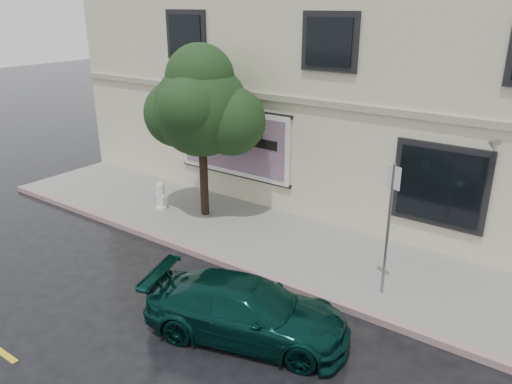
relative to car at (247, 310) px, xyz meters
The scene contains 9 objects.
ground 1.48m from the car, 162.66° to the left, with size 90.00×90.00×0.00m, color black.
sidewalk 3.91m from the car, 109.59° to the left, with size 20.00×3.50×0.15m, color gray.
curb 2.36m from the car, 124.31° to the left, with size 20.00×0.18×0.16m, color gray.
building 9.93m from the car, 97.87° to the left, with size 20.00×8.12×7.00m.
billboard 7.13m from the car, 130.20° to the left, with size 4.30×0.16×2.20m.
car is the anchor object (origin of this frame).
street_tree 6.49m from the car, 139.02° to the left, with size 2.68×2.68×4.53m.
fire_hydrant 6.71m from the car, 149.81° to the left, with size 0.36×0.34×0.87m.
sign_pole 3.50m from the car, 59.80° to the left, with size 0.35×0.16×2.97m.
Camera 1 is at (6.21, -6.94, 6.12)m, focal length 35.00 mm.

